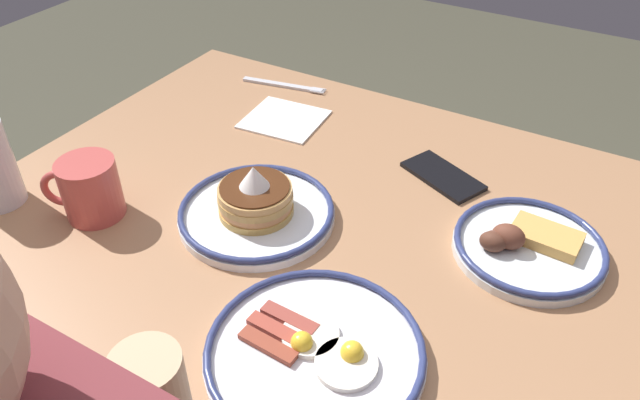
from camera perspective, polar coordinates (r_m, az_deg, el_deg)
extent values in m
cube|color=#A77651|center=(0.98, 3.85, -4.00)|extent=(1.27, 0.87, 0.05)
cylinder|color=#8E6445|center=(1.66, -8.04, -0.54)|extent=(0.06, 0.06, 0.69)
cylinder|color=#8E6445|center=(1.36, -25.86, -15.85)|extent=(0.06, 0.06, 0.69)
cylinder|color=white|center=(0.97, 18.87, -4.40)|extent=(0.23, 0.23, 0.01)
torus|color=navy|center=(0.96, 19.01, -3.86)|extent=(0.22, 0.22, 0.01)
cube|color=#DCA350|center=(0.98, 20.33, -3.22)|extent=(0.10, 0.07, 0.02)
ellipsoid|color=#563122|center=(0.93, 15.82, -3.78)|extent=(0.04, 0.03, 0.03)
ellipsoid|color=brown|center=(0.94, 17.18, -3.28)|extent=(0.05, 0.04, 0.04)
ellipsoid|color=brown|center=(0.94, 16.10, -3.60)|extent=(0.04, 0.03, 0.03)
cylinder|color=white|center=(0.98, -5.92, -1.43)|extent=(0.25, 0.25, 0.01)
torus|color=navy|center=(0.98, -5.96, -0.88)|extent=(0.25, 0.25, 0.01)
cylinder|color=gold|center=(0.98, -5.96, -0.83)|extent=(0.12, 0.12, 0.01)
cylinder|color=#DA9153|center=(0.97, -6.01, -0.28)|extent=(0.12, 0.12, 0.01)
cylinder|color=tan|center=(0.96, -6.06, 0.29)|extent=(0.12, 0.12, 0.01)
cylinder|color=tan|center=(0.95, -6.10, 0.86)|extent=(0.12, 0.12, 0.01)
cylinder|color=#4C2814|center=(0.95, -6.13, 1.22)|extent=(0.11, 0.11, 0.00)
cone|color=white|center=(0.94, -6.21, 2.18)|extent=(0.05, 0.05, 0.04)
cylinder|color=white|center=(0.78, -0.47, -14.24)|extent=(0.28, 0.28, 0.01)
torus|color=navy|center=(0.77, -0.48, -13.69)|extent=(0.28, 0.28, 0.01)
cylinder|color=white|center=(0.76, 2.47, -15.07)|extent=(0.08, 0.08, 0.01)
sphere|color=yellow|center=(0.77, 3.02, -14.03)|extent=(0.03, 0.03, 0.03)
cylinder|color=white|center=(0.79, -0.92, -12.45)|extent=(0.07, 0.07, 0.01)
sphere|color=yellow|center=(0.77, -1.71, -13.15)|extent=(0.03, 0.03, 0.03)
cube|color=#983F34|center=(0.81, -2.85, -11.01)|extent=(0.08, 0.02, 0.01)
cube|color=#A44132|center=(0.79, -3.84, -12.17)|extent=(0.09, 0.02, 0.01)
cube|color=brown|center=(0.78, -4.87, -13.37)|extent=(0.08, 0.02, 0.01)
cylinder|color=#BF4C47|center=(1.03, -20.61, 0.99)|extent=(0.09, 0.09, 0.10)
torus|color=#BF4C47|center=(1.05, -22.96, 1.00)|extent=(0.06, 0.04, 0.07)
cylinder|color=brown|center=(1.01, -20.99, 2.43)|extent=(0.08, 0.08, 0.01)
cube|color=black|center=(1.09, 11.40, 2.20)|extent=(0.16, 0.12, 0.01)
cube|color=white|center=(1.24, -3.36, 7.54)|extent=(0.16, 0.15, 0.00)
cube|color=silver|center=(1.37, -3.53, 10.67)|extent=(0.19, 0.05, 0.01)
cube|color=silver|center=(1.34, -0.31, 10.03)|extent=(0.03, 0.01, 0.00)
cube|color=silver|center=(1.34, -0.23, 10.14)|extent=(0.03, 0.01, 0.00)
cube|color=silver|center=(1.35, -0.14, 10.25)|extent=(0.03, 0.01, 0.00)
cube|color=silver|center=(1.35, -0.05, 10.36)|extent=(0.03, 0.01, 0.00)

